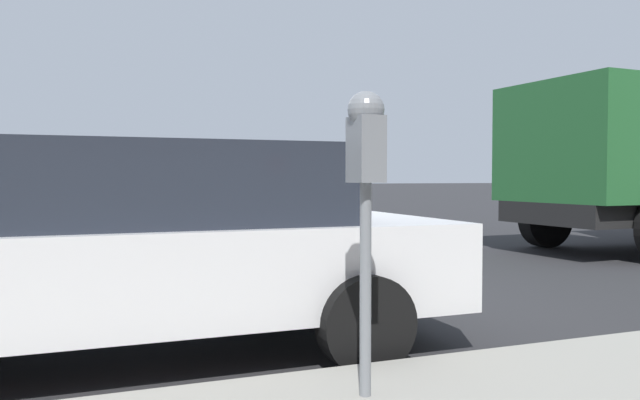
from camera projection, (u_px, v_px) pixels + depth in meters
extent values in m
plane|color=#2B2B2D|center=(256.00, 313.00, 5.82)|extent=(220.00, 220.00, 0.00)
cylinder|color=gray|center=(365.00, 290.00, 3.22)|extent=(0.06, 0.06, 1.11)
cube|color=gray|center=(366.00, 150.00, 3.19)|extent=(0.20, 0.14, 0.34)
sphere|color=gray|center=(366.00, 110.00, 3.18)|extent=(0.19, 0.19, 0.19)
cube|color=#B21919|center=(357.00, 158.00, 3.29)|extent=(0.01, 0.11, 0.12)
cube|color=black|center=(357.00, 136.00, 3.29)|extent=(0.01, 0.10, 0.08)
cube|color=silver|center=(120.00, 268.00, 4.38)|extent=(1.89, 4.72, 0.62)
cube|color=#232833|center=(147.00, 184.00, 4.42)|extent=(1.66, 2.65, 0.56)
cylinder|color=black|center=(366.00, 323.00, 4.03)|extent=(0.22, 0.64, 0.64)
cylinder|color=black|center=(280.00, 279.00, 5.79)|extent=(0.22, 0.64, 0.64)
cube|color=#23602D|center=(601.00, 143.00, 10.17)|extent=(2.53, 2.57, 1.91)
cylinder|color=black|center=(546.00, 218.00, 11.33)|extent=(0.35, 1.05, 1.04)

